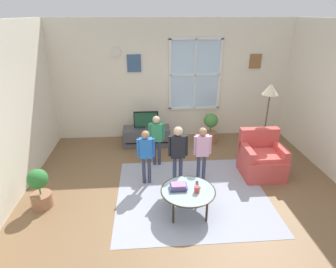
{
  "coord_description": "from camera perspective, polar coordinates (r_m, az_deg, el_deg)",
  "views": [
    {
      "loc": [
        -0.64,
        -3.98,
        2.94
      ],
      "look_at": [
        -0.29,
        0.51,
        1.0
      ],
      "focal_mm": 30.2,
      "sensor_mm": 36.0,
      "label": 1
    }
  ],
  "objects": [
    {
      "name": "area_rug",
      "position": [
        5.1,
        4.79,
        -11.93
      ],
      "size": [
        2.59,
        2.37,
        0.01
      ],
      "primitive_type": "cube",
      "color": "#999EAD",
      "rests_on": "ground_plane"
    },
    {
      "name": "back_wall",
      "position": [
        7.0,
        1.01,
        10.86
      ],
      "size": [
        5.7,
        0.17,
        2.85
      ],
      "color": "silver",
      "rests_on": "ground_plane"
    },
    {
      "name": "television",
      "position": [
        6.61,
        -4.45,
        2.93
      ],
      "size": [
        0.57,
        0.08,
        0.41
      ],
      "color": "#4C4C4C",
      "rests_on": "tv_stand"
    },
    {
      "name": "ground_plane",
      "position": [
        4.99,
        3.84,
        -13.0
      ],
      "size": [
        6.3,
        6.14,
        0.02
      ],
      "primitive_type": "cube",
      "color": "brown"
    },
    {
      "name": "person_black_shirt",
      "position": [
        4.96,
        2.0,
        -3.22
      ],
      "size": [
        0.35,
        0.16,
        1.16
      ],
      "color": "#333851",
      "rests_on": "ground_plane"
    },
    {
      "name": "book_stack",
      "position": [
        4.48,
        2.11,
        -10.53
      ],
      "size": [
        0.27,
        0.2,
        0.09
      ],
      "color": "#3D429D",
      "rests_on": "coffee_table"
    },
    {
      "name": "cup",
      "position": [
        4.42,
        5.86,
        -11.07
      ],
      "size": [
        0.09,
        0.09,
        0.1
      ],
      "primitive_type": "cylinder",
      "color": "#BF3F3F",
      "rests_on": "coffee_table"
    },
    {
      "name": "remote_near_cup",
      "position": [
        4.62,
        5.9,
        -9.97
      ],
      "size": [
        0.06,
        0.14,
        0.02
      ],
      "primitive_type": "cube",
      "rotation": [
        0.0,
        0.0,
        -0.13
      ],
      "color": "black",
      "rests_on": "coffee_table"
    },
    {
      "name": "tv_stand",
      "position": [
        6.77,
        -4.34,
        -0.49
      ],
      "size": [
        1.1,
        0.48,
        0.44
      ],
      "color": "#4C4C51",
      "rests_on": "ground_plane"
    },
    {
      "name": "person_pink_shirt",
      "position": [
        5.13,
        6.9,
        -2.99
      ],
      "size": [
        0.33,
        0.15,
        1.09
      ],
      "color": "#333851",
      "rests_on": "ground_plane"
    },
    {
      "name": "potted_plant_by_window",
      "position": [
        6.9,
        8.56,
        1.3
      ],
      "size": [
        0.34,
        0.34,
        0.74
      ],
      "color": "#9E6B4C",
      "rests_on": "ground_plane"
    },
    {
      "name": "potted_plant_corner",
      "position": [
        5.06,
        -24.5,
        -9.97
      ],
      "size": [
        0.33,
        0.33,
        0.68
      ],
      "color": "#9E6B4C",
      "rests_on": "ground_plane"
    },
    {
      "name": "floor_lamp",
      "position": [
        6.04,
        19.8,
        7.01
      ],
      "size": [
        0.32,
        0.32,
        1.66
      ],
      "color": "black",
      "rests_on": "ground_plane"
    },
    {
      "name": "coffee_table",
      "position": [
        4.49,
        4.07,
        -11.47
      ],
      "size": [
        0.86,
        0.86,
        0.41
      ],
      "color": "#99B2B7",
      "rests_on": "ground_plane"
    },
    {
      "name": "person_blue_shirt",
      "position": [
        5.07,
        -4.48,
        -3.49
      ],
      "size": [
        0.32,
        0.14,
        1.06
      ],
      "color": "#333851",
      "rests_on": "ground_plane"
    },
    {
      "name": "person_green_shirt",
      "position": [
        5.68,
        -2.34,
        -0.2
      ],
      "size": [
        0.33,
        0.15,
        1.08
      ],
      "color": "#333851",
      "rests_on": "ground_plane"
    },
    {
      "name": "remote_near_books",
      "position": [
        4.49,
        6.06,
        -11.08
      ],
      "size": [
        0.1,
        0.14,
        0.02
      ],
      "primitive_type": "cube",
      "rotation": [
        0.0,
        0.0,
        -0.47
      ],
      "color": "black",
      "rests_on": "coffee_table"
    },
    {
      "name": "armchair",
      "position": [
        5.79,
        18.33,
        -4.85
      ],
      "size": [
        0.76,
        0.74,
        0.87
      ],
      "color": "#D14C47",
      "rests_on": "ground_plane"
    }
  ]
}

